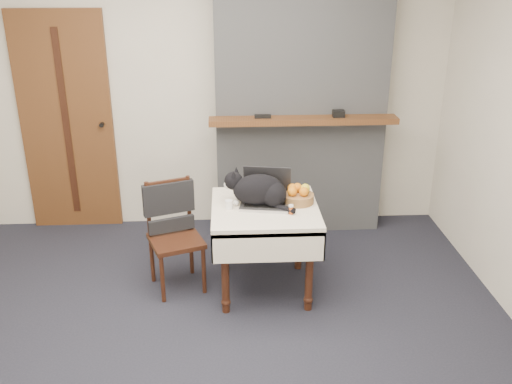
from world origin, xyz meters
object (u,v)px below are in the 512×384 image
side_table (265,220)px  pill_bottle (291,209)px  cat (260,190)px  chair (172,220)px  cream_jar (229,204)px  laptop (266,195)px  door (67,124)px  fruit_basket (298,195)px

side_table → pill_bottle: bearing=-39.6°
cat → chair: 0.73m
cat → cream_jar: size_ratio=8.12×
laptop → cream_jar: bearing=-152.8°
door → pill_bottle: 2.37m
door → fruit_basket: door is taller
door → side_table: 2.16m
laptop → cream_jar: 0.29m
cream_jar → door: bearing=138.4°
fruit_basket → chair: size_ratio=0.28×
fruit_basket → cream_jar: bearing=-170.1°
door → chair: (1.01, -1.12, -0.46)m
door → side_table: bearing=-36.4°
laptop → pill_bottle: (0.16, -0.20, -0.03)m
cat → side_table: bearing=-18.9°
pill_bottle → chair: bearing=161.8°
door → laptop: bearing=-34.9°
side_table → fruit_basket: size_ratio=3.30×
laptop → cream_jar: (-0.28, -0.08, -0.03)m
side_table → cream_jar: bearing=-174.3°
door → cat: 2.09m
cat → chair: bearing=-174.5°
side_table → cat: cat is taller
pill_bottle → chair: chair is taller
laptop → door: bearing=155.1°
side_table → fruit_basket: fruit_basket is taller
cream_jar → pill_bottle: 0.46m
side_table → cream_jar: size_ratio=12.15×
cream_jar → cat: bearing=13.0°
cat → cream_jar: cat is taller
door → chair: bearing=-47.9°
side_table → cream_jar: 0.30m
door → cream_jar: 1.95m
side_table → fruit_basket: bearing=14.2°
laptop → cream_jar: size_ratio=6.26×
side_table → fruit_basket: (0.25, 0.06, 0.17)m
door → laptop: size_ratio=4.98×
cream_jar → laptop: bearing=17.2°
laptop → cat: 0.08m
pill_bottle → fruit_basket: 0.22m
cream_jar → fruit_basket: size_ratio=0.27×
fruit_basket → cat: bearing=-172.5°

